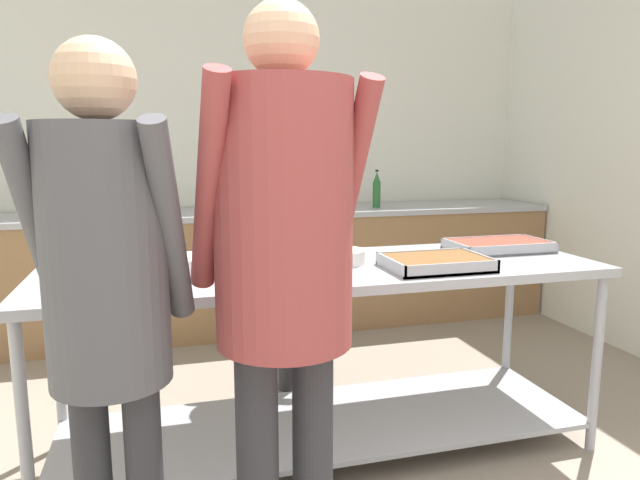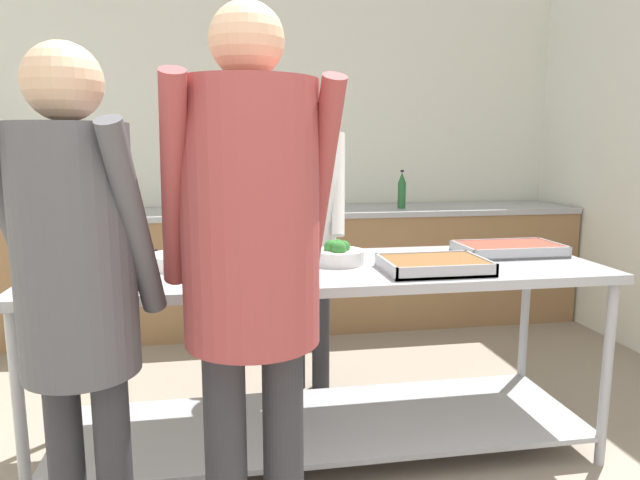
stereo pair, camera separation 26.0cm
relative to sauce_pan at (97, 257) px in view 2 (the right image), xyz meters
name	(u,v)px [view 2 (the right image)]	position (x,y,z in m)	size (l,w,h in m)	color
wall_rear	(272,154)	(0.97, 2.05, 0.42)	(4.83, 0.06, 2.65)	silver
back_counter	(278,268)	(0.97, 1.68, -0.45)	(4.67, 0.65, 0.91)	olive
serving_counter	(324,326)	(0.99, -0.19, -0.32)	(2.46, 0.79, 0.87)	#9EA0A8
sauce_pan	(97,257)	(0.00, 0.00, 0.00)	(0.38, 0.24, 0.07)	#9EA0A8
plate_stack	(178,261)	(0.35, -0.10, -0.01)	(0.26, 0.26, 0.06)	white
serving_tray_greens	(265,270)	(0.72, -0.33, -0.01)	(0.40, 0.30, 0.05)	#9EA0A8
broccoli_bowl	(339,255)	(1.06, -0.15, 0.01)	(0.23, 0.23, 0.11)	silver
serving_tray_vegetables	(434,265)	(1.43, -0.37, -0.01)	(0.43, 0.31, 0.05)	#9EA0A8
serving_tray_roast	(508,249)	(1.93, -0.07, -0.01)	(0.49, 0.29, 0.05)	#9EA0A8
guest_serving_left	(251,248)	(0.63, -0.98, 0.20)	(0.53, 0.40, 1.79)	#2D2D33
guest_serving_right	(77,275)	(0.15, -0.98, 0.13)	(0.48, 0.40, 1.67)	#2D2D33
cook_behind_counter	(308,210)	(1.02, 0.49, 0.14)	(0.46, 0.39, 1.67)	#2D2D33
water_bottle	(402,191)	(1.93, 1.62, 0.14)	(0.06, 0.06, 0.29)	#23602D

